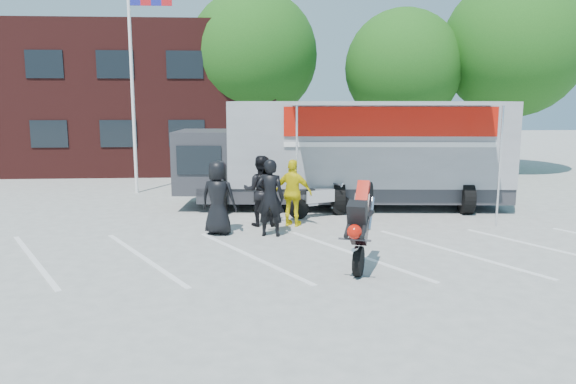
{
  "coord_description": "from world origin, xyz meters",
  "views": [
    {
      "loc": [
        -2.16,
        -11.38,
        3.54
      ],
      "look_at": [
        -1.27,
        2.0,
        1.3
      ],
      "focal_mm": 35.0,
      "sensor_mm": 36.0,
      "label": 1
    }
  ],
  "objects": [
    {
      "name": "tree_left",
      "position": [
        -2.0,
        16.0,
        5.57
      ],
      "size": [
        6.12,
        6.12,
        8.64
      ],
      "color": "#382314",
      "rests_on": "ground"
    },
    {
      "name": "tree_mid",
      "position": [
        5.0,
        15.0,
        4.94
      ],
      "size": [
        5.44,
        5.44,
        7.68
      ],
      "color": "#382314",
      "rests_on": "ground"
    },
    {
      "name": "ground",
      "position": [
        0.0,
        0.0,
        0.0
      ],
      "size": [
        100.0,
        100.0,
        0.0
      ],
      "primitive_type": "plane",
      "color": "#AAAAA4",
      "rests_on": "ground"
    },
    {
      "name": "spectator_leather_c",
      "position": [
        -1.9,
        4.11,
        0.99
      ],
      "size": [
        1.03,
        0.83,
        1.98
      ],
      "primitive_type": "imported",
      "rotation": [
        0.0,
        0.0,
        3.05
      ],
      "color": "black",
      "rests_on": "ground"
    },
    {
      "name": "spectator_leather_a",
      "position": [
        -3.02,
        3.15,
        0.98
      ],
      "size": [
        1.11,
        0.91,
        1.96
      ],
      "primitive_type": "imported",
      "rotation": [
        0.0,
        0.0,
        2.8
      ],
      "color": "black",
      "rests_on": "ground"
    },
    {
      "name": "parked_motorcycle",
      "position": [
        -0.09,
        5.12,
        0.0
      ],
      "size": [
        2.19,
        1.36,
        1.09
      ],
      "primitive_type": null,
      "rotation": [
        0.0,
        0.0,
        1.92
      ],
      "color": "silver",
      "rests_on": "ground"
    },
    {
      "name": "spectator_leather_b",
      "position": [
        -1.67,
        2.86,
        1.01
      ],
      "size": [
        0.82,
        0.62,
        2.01
      ],
      "primitive_type": "imported",
      "rotation": [
        0.0,
        0.0,
        2.94
      ],
      "color": "black",
      "rests_on": "ground"
    },
    {
      "name": "stunt_bike_rider",
      "position": [
        0.22,
        -0.02,
        0.0
      ],
      "size": [
        1.39,
        1.91,
        2.04
      ],
      "primitive_type": null,
      "rotation": [
        0.0,
        0.0,
        -0.37
      ],
      "color": "black",
      "rests_on": "ground"
    },
    {
      "name": "flagpole",
      "position": [
        -6.24,
        10.0,
        5.05
      ],
      "size": [
        1.61,
        0.12,
        8.0
      ],
      "color": "white",
      "rests_on": "ground"
    },
    {
      "name": "office_building",
      "position": [
        -10.0,
        18.0,
        3.5
      ],
      "size": [
        18.0,
        8.0,
        7.0
      ],
      "primitive_type": "cube",
      "color": "#431715",
      "rests_on": "ground"
    },
    {
      "name": "transporter_truck",
      "position": [
        1.14,
        6.62,
        0.0
      ],
      "size": [
        11.24,
        6.13,
        3.45
      ],
      "primitive_type": null,
      "rotation": [
        0.0,
        0.0,
        -0.09
      ],
      "color": "#9A9BA2",
      "rests_on": "ground"
    },
    {
      "name": "parking_bay_lines",
      "position": [
        0.0,
        1.0,
        0.01
      ],
      "size": [
        18.09,
        13.33,
        0.01
      ],
      "primitive_type": "cube",
      "rotation": [
        0.0,
        0.0,
        0.52
      ],
      "color": "white",
      "rests_on": "ground"
    },
    {
      "name": "tree_right",
      "position": [
        10.0,
        14.5,
        5.88
      ],
      "size": [
        6.46,
        6.46,
        9.12
      ],
      "color": "#382314",
      "rests_on": "ground"
    },
    {
      "name": "spectator_hivis",
      "position": [
        -0.99,
        4.0,
        0.94
      ],
      "size": [
        1.19,
        0.87,
        1.87
      ],
      "primitive_type": "imported",
      "rotation": [
        0.0,
        0.0,
        2.71
      ],
      "color": "yellow",
      "rests_on": "ground"
    }
  ]
}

